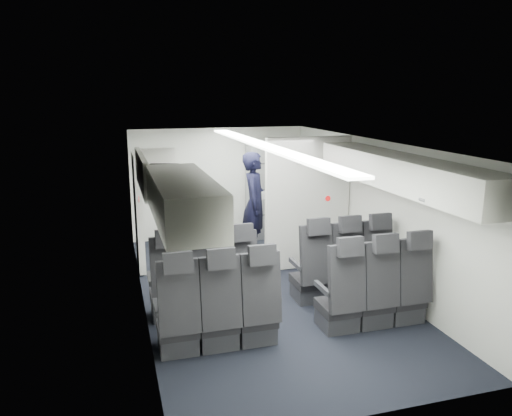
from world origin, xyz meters
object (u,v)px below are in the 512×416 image
seat_row_front (276,278)px  seat_row_mid (300,305)px  carry_on_bag (164,173)px  flight_attendant (255,204)px  galley_unit (269,189)px  boarding_door (138,211)px

seat_row_front → seat_row_mid: same height
seat_row_mid → carry_on_bag: size_ratio=9.16×
flight_attendant → carry_on_bag: 2.68m
galley_unit → boarding_door: (-2.59, -1.17, 0.00)m
seat_row_mid → flight_attendant: flight_attendant is taller
carry_on_bag → seat_row_front: bearing=0.7°
galley_unit → seat_row_mid: bearing=-102.9°
seat_row_front → carry_on_bag: (-1.38, 0.38, 1.41)m
seat_row_mid → boarding_door: bearing=118.8°
seat_row_front → flight_attendant: 2.30m
boarding_door → flight_attendant: (1.99, 0.13, -0.04)m
seat_row_mid → flight_attendant: (0.35, 3.12, 0.51)m
boarding_door → carry_on_bag: carry_on_bag is taller
carry_on_bag → galley_unit: bearing=67.0°
seat_row_mid → boarding_door: size_ratio=1.79×
seat_row_front → galley_unit: galley_unit is taller
seat_row_mid → galley_unit: galley_unit is taller
seat_row_front → seat_row_mid: bearing=-90.0°
galley_unit → boarding_door: size_ratio=1.02×
seat_row_front → seat_row_mid: (0.00, -0.90, 0.00)m
boarding_door → flight_attendant: 2.00m
seat_row_front → carry_on_bag: size_ratio=9.16×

